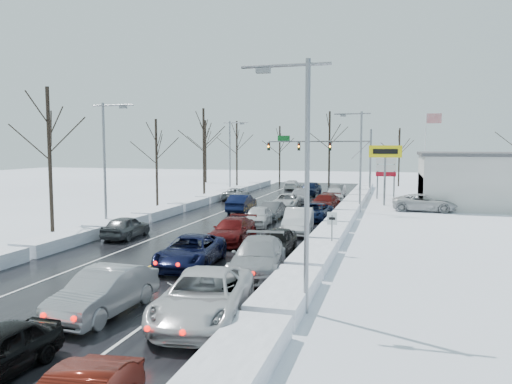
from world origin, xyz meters
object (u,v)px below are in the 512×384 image
(oncoming_car_0, at_px, (242,212))
(traffic_signal_mast, at_px, (330,149))
(tires_plus_sign, at_px, (385,156))
(flagpole, at_px, (427,146))

(oncoming_car_0, bearing_deg, traffic_signal_mast, -106.39)
(traffic_signal_mast, xyz_separation_m, tires_plus_sign, (7.05, -12.00, -0.49))
(tires_plus_sign, relative_size, flagpole, 0.60)
(traffic_signal_mast, relative_size, tires_plus_sign, 2.21)
(tires_plus_sign, height_order, flagpole, flagpole)
(flagpole, bearing_deg, oncoming_car_0, -126.85)
(tires_plus_sign, bearing_deg, oncoming_car_0, -144.90)
(flagpole, distance_m, oncoming_car_0, 28.92)
(traffic_signal_mast, bearing_deg, tires_plus_sign, -59.54)
(tires_plus_sign, height_order, oncoming_car_0, tires_plus_sign)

